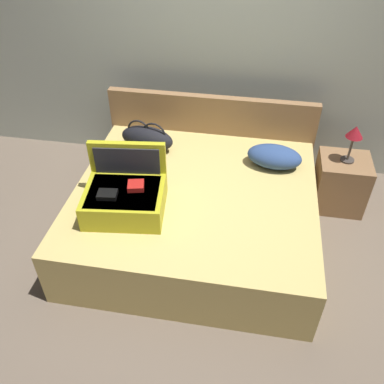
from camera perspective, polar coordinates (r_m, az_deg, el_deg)
name	(u,v)px	position (r m, az deg, el deg)	size (l,w,h in m)	color
ground_plane	(186,270)	(3.35, -0.80, -10.66)	(12.00, 12.00, 0.00)	#6B5B4C
back_wall	(218,35)	(3.99, 3.63, 20.82)	(8.00, 0.10, 2.60)	#B7C1B2
bed	(195,214)	(3.45, 0.37, -3.02)	(1.92, 1.76, 0.49)	tan
headboard	(210,137)	(4.06, 2.56, 7.61)	(1.96, 0.08, 0.86)	olive
hard_case_large	(125,196)	(3.09, -9.21, -0.50)	(0.63, 0.57, 0.45)	gold
duffel_bag	(147,138)	(3.74, -6.22, 7.42)	(0.52, 0.30, 0.28)	black
pillow_near_headboard	(274,157)	(3.58, 11.30, 4.82)	(0.46, 0.27, 0.19)	navy
pillow_center_head	(124,161)	(3.50, -9.37, 4.26)	(0.49, 0.26, 0.19)	#4C724C
nightstand	(340,183)	(3.99, 19.80, 1.18)	(0.44, 0.40, 0.50)	olive
table_lamp	(354,135)	(3.72, 21.51, 7.34)	(0.14, 0.14, 0.34)	#3F3833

